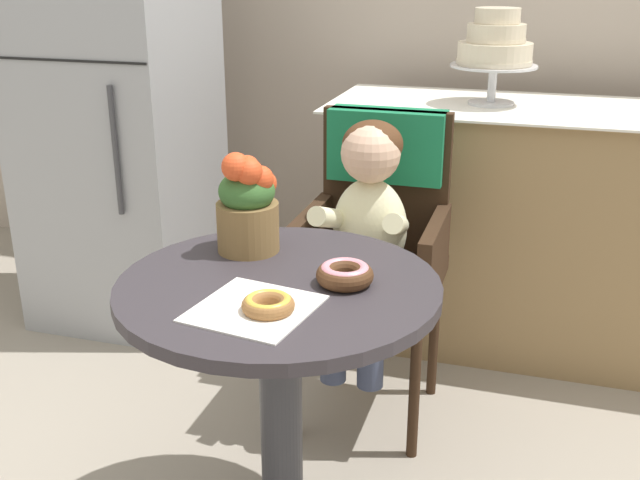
{
  "coord_description": "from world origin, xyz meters",
  "views": [
    {
      "loc": [
        0.53,
        -1.44,
        1.39
      ],
      "look_at": [
        0.05,
        0.15,
        0.77
      ],
      "focal_mm": 42.67,
      "sensor_mm": 36.0,
      "label": 1
    }
  ],
  "objects_px": {
    "seated_child": "(367,221)",
    "donut_mid": "(345,274)",
    "refrigerator": "(117,107)",
    "cafe_table": "(280,366)",
    "flower_vase": "(248,203)",
    "wicker_chair": "(379,217)",
    "tiered_cake_stand": "(495,47)",
    "donut_front": "(268,304)"
  },
  "relations": [
    {
      "from": "flower_vase",
      "to": "tiered_cake_stand",
      "type": "distance_m",
      "value": 1.26
    },
    {
      "from": "cafe_table",
      "to": "donut_mid",
      "type": "xyz_separation_m",
      "value": [
        0.14,
        0.03,
        0.24
      ]
    },
    {
      "from": "refrigerator",
      "to": "cafe_table",
      "type": "bearing_deg",
      "value": -46.33
    },
    {
      "from": "seated_child",
      "to": "donut_front",
      "type": "relative_size",
      "value": 6.73
    },
    {
      "from": "refrigerator",
      "to": "flower_vase",
      "type": "bearing_deg",
      "value": -45.73
    },
    {
      "from": "cafe_table",
      "to": "tiered_cake_stand",
      "type": "distance_m",
      "value": 1.47
    },
    {
      "from": "seated_child",
      "to": "donut_mid",
      "type": "relative_size",
      "value": 5.75
    },
    {
      "from": "seated_child",
      "to": "flower_vase",
      "type": "xyz_separation_m",
      "value": [
        -0.2,
        -0.41,
        0.16
      ]
    },
    {
      "from": "flower_vase",
      "to": "refrigerator",
      "type": "bearing_deg",
      "value": 134.27
    },
    {
      "from": "refrigerator",
      "to": "wicker_chair",
      "type": "bearing_deg",
      "value": -18.45
    },
    {
      "from": "donut_front",
      "to": "tiered_cake_stand",
      "type": "relative_size",
      "value": 0.33
    },
    {
      "from": "seated_child",
      "to": "donut_front",
      "type": "height_order",
      "value": "seated_child"
    },
    {
      "from": "wicker_chair",
      "to": "seated_child",
      "type": "height_order",
      "value": "seated_child"
    },
    {
      "from": "donut_mid",
      "to": "tiered_cake_stand",
      "type": "bearing_deg",
      "value": 81.6
    },
    {
      "from": "cafe_table",
      "to": "refrigerator",
      "type": "height_order",
      "value": "refrigerator"
    },
    {
      "from": "flower_vase",
      "to": "seated_child",
      "type": "bearing_deg",
      "value": 64.65
    },
    {
      "from": "tiered_cake_stand",
      "to": "donut_front",
      "type": "bearing_deg",
      "value": -101.61
    },
    {
      "from": "wicker_chair",
      "to": "donut_front",
      "type": "xyz_separation_m",
      "value": [
        -0.03,
        -0.88,
        0.1
      ]
    },
    {
      "from": "donut_mid",
      "to": "refrigerator",
      "type": "relative_size",
      "value": 0.07
    },
    {
      "from": "donut_mid",
      "to": "refrigerator",
      "type": "bearing_deg",
      "value": 138.11
    },
    {
      "from": "wicker_chair",
      "to": "tiered_cake_stand",
      "type": "relative_size",
      "value": 2.91
    },
    {
      "from": "cafe_table",
      "to": "flower_vase",
      "type": "bearing_deg",
      "value": 129.9
    },
    {
      "from": "donut_front",
      "to": "refrigerator",
      "type": "bearing_deg",
      "value": 130.9
    },
    {
      "from": "donut_mid",
      "to": "donut_front",
      "type": "bearing_deg",
      "value": -121.54
    },
    {
      "from": "donut_front",
      "to": "refrigerator",
      "type": "distance_m",
      "value": 1.66
    },
    {
      "from": "donut_mid",
      "to": "flower_vase",
      "type": "distance_m",
      "value": 0.32
    },
    {
      "from": "tiered_cake_stand",
      "to": "seated_child",
      "type": "bearing_deg",
      "value": -110.23
    },
    {
      "from": "tiered_cake_stand",
      "to": "donut_mid",
      "type": "bearing_deg",
      "value": -98.4
    },
    {
      "from": "wicker_chair",
      "to": "flower_vase",
      "type": "distance_m",
      "value": 0.63
    },
    {
      "from": "cafe_table",
      "to": "flower_vase",
      "type": "height_order",
      "value": "flower_vase"
    },
    {
      "from": "donut_mid",
      "to": "tiered_cake_stand",
      "type": "xyz_separation_m",
      "value": [
        0.19,
        1.27,
        0.35
      ]
    },
    {
      "from": "wicker_chair",
      "to": "seated_child",
      "type": "xyz_separation_m",
      "value": [
        0.0,
        -0.16,
        0.04
      ]
    },
    {
      "from": "wicker_chair",
      "to": "donut_front",
      "type": "height_order",
      "value": "wicker_chair"
    },
    {
      "from": "donut_front",
      "to": "flower_vase",
      "type": "height_order",
      "value": "flower_vase"
    },
    {
      "from": "seated_child",
      "to": "donut_mid",
      "type": "bearing_deg",
      "value": -81.58
    },
    {
      "from": "cafe_table",
      "to": "wicker_chair",
      "type": "relative_size",
      "value": 0.75
    },
    {
      "from": "tiered_cake_stand",
      "to": "refrigerator",
      "type": "height_order",
      "value": "refrigerator"
    },
    {
      "from": "tiered_cake_stand",
      "to": "refrigerator",
      "type": "distance_m",
      "value": 1.42
    },
    {
      "from": "wicker_chair",
      "to": "seated_child",
      "type": "relative_size",
      "value": 1.31
    },
    {
      "from": "cafe_table",
      "to": "tiered_cake_stand",
      "type": "height_order",
      "value": "tiered_cake_stand"
    },
    {
      "from": "wicker_chair",
      "to": "flower_vase",
      "type": "bearing_deg",
      "value": -103.57
    },
    {
      "from": "cafe_table",
      "to": "donut_front",
      "type": "distance_m",
      "value": 0.28
    }
  ]
}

